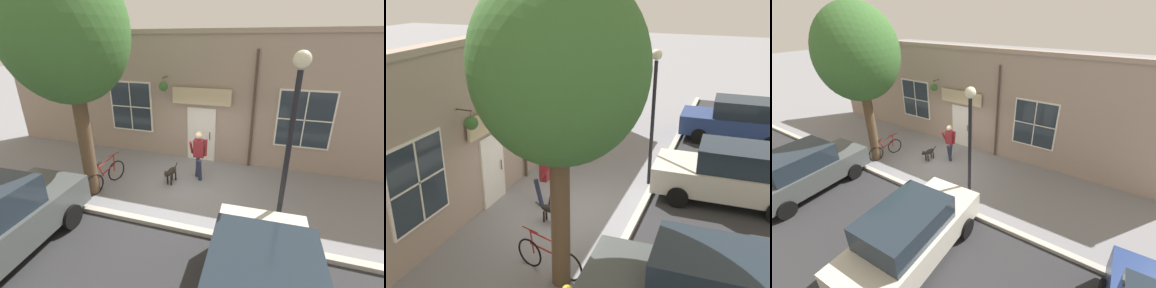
# 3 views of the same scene
# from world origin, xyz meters

# --- Properties ---
(ground_plane) EXTENTS (90.00, 90.00, 0.00)m
(ground_plane) POSITION_xyz_m (0.00, 0.00, 0.00)
(ground_plane) COLOR gray
(storefront_facade) EXTENTS (0.95, 18.00, 4.82)m
(storefront_facade) POSITION_xyz_m (-2.34, 0.00, 2.41)
(storefront_facade) COLOR gray
(storefront_facade) RESTS_ON ground_plane
(pedestrian_walking) EXTENTS (0.67, 0.55, 1.72)m
(pedestrian_walking) POSITION_xyz_m (-0.64, 0.18, 1.04)
(pedestrian_walking) COLOR #282D47
(pedestrian_walking) RESTS_ON ground_plane
(dog_on_leash) EXTENTS (0.98, 0.27, 0.60)m
(dog_on_leash) POSITION_xyz_m (-0.07, -0.62, 0.40)
(dog_on_leash) COLOR black
(dog_on_leash) RESTS_ON ground_plane
(street_tree_by_curb) EXTENTS (3.36, 3.03, 6.54)m
(street_tree_by_curb) POSITION_xyz_m (1.12, -2.74, 4.57)
(street_tree_by_curb) COLOR brown
(street_tree_by_curb) RESTS_ON ground_plane
(leaning_bicycle) EXTENTS (1.72, 0.36, 1.00)m
(leaning_bicycle) POSITION_xyz_m (0.74, -2.55, 0.38)
(leaning_bicycle) COLOR black
(leaning_bicycle) RESTS_ON ground_plane
(parked_car_mid_block) EXTENTS (4.35, 2.03, 1.75)m
(parked_car_mid_block) POSITION_xyz_m (4.28, 2.41, 0.88)
(parked_car_mid_block) COLOR beige
(parked_car_mid_block) RESTS_ON ground_plane
(parked_car_far_end) EXTENTS (4.35, 2.03, 1.75)m
(parked_car_far_end) POSITION_xyz_m (4.23, 7.90, 0.88)
(parked_car_far_end) COLOR navy
(parked_car_far_end) RESTS_ON ground_plane
(street_lamp) EXTENTS (0.32, 0.32, 4.30)m
(street_lamp) POSITION_xyz_m (1.81, 2.71, 2.86)
(street_lamp) COLOR black
(street_lamp) RESTS_ON ground_plane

